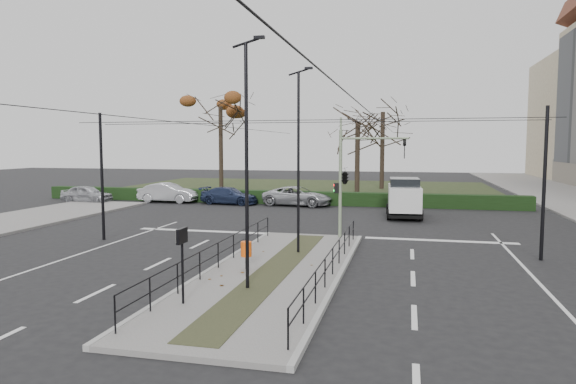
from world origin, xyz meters
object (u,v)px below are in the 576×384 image
object	(u,v)px
parked_car_first	(87,194)
streetlamp_median_near	(247,163)
streetlamp_median_far	(299,160)
rust_tree	(220,107)
parked_car_third	(229,196)
bare_tree_near	(358,128)
litter_bin	(246,249)
bare_tree_center	(383,118)
traffic_light	(347,175)
parked_car_second	(168,193)
parked_car_fourth	(298,196)
info_panel	(182,245)
white_van	(404,197)

from	to	relation	value
parked_car_first	streetlamp_median_near	bearing A→B (deg)	-133.16
streetlamp_median_far	rust_tree	distance (m)	34.00
parked_car_third	bare_tree_near	bearing A→B (deg)	-36.67
streetlamp_median_far	bare_tree_near	xyz separation A→B (m)	(-0.20, 26.34, 2.14)
litter_bin	rust_tree	bearing A→B (deg)	111.97
rust_tree	bare_tree_center	world-z (taller)	rust_tree
traffic_light	litter_bin	distance (m)	7.88
parked_car_second	parked_car_third	xyz separation A→B (m)	(5.11, -0.05, -0.11)
parked_car_first	parked_car_fourth	distance (m)	16.64
parked_car_third	parked_car_fourth	size ratio (longest dim) A/B	0.87
rust_tree	bare_tree_center	distance (m)	16.62
litter_bin	streetlamp_median_near	bearing A→B (deg)	-71.00
traffic_light	bare_tree_center	distance (m)	29.16
streetlamp_median_far	streetlamp_median_near	bearing A→B (deg)	-94.25
streetlamp_median_near	traffic_light	bearing A→B (deg)	78.71
info_panel	rust_tree	distance (m)	40.38
litter_bin	parked_car_fourth	xyz separation A→B (m)	(-2.50, 20.29, -0.12)
info_panel	bare_tree_near	bearing A→B (deg)	87.46
parked_car_first	rust_tree	size ratio (longest dim) A/B	0.37
parked_car_first	bare_tree_near	size ratio (longest dim) A/B	0.47
traffic_light	streetlamp_median_near	world-z (taller)	streetlamp_median_near
streetlamp_median_near	bare_tree_near	world-z (taller)	bare_tree_near
info_panel	parked_car_fourth	bearing A→B (deg)	94.71
info_panel	streetlamp_median_far	bearing A→B (deg)	76.93
info_panel	bare_tree_center	distance (m)	40.60
parked_car_first	litter_bin	bearing A→B (deg)	-130.94
parked_car_third	bare_tree_center	bearing A→B (deg)	-27.67
streetlamp_median_near	parked_car_third	size ratio (longest dim) A/B	1.67
streetlamp_median_near	white_van	xyz separation A→B (m)	(4.46, 18.12, -2.68)
litter_bin	parked_car_third	world-z (taller)	parked_car_third
streetlamp_median_near	rust_tree	distance (m)	38.81
streetlamp_median_far	parked_car_first	distance (m)	25.55
streetlamp_median_far	bare_tree_center	distance (m)	32.98
parked_car_fourth	white_van	distance (m)	9.00
info_panel	bare_tree_center	size ratio (longest dim) A/B	0.20
parked_car_first	info_panel	bearing A→B (deg)	-137.49
streetlamp_median_far	parked_car_second	size ratio (longest dim) A/B	1.60
streetlamp_median_far	white_van	size ratio (longest dim) A/B	1.58
white_van	rust_tree	world-z (taller)	rust_tree
traffic_light	parked_car_second	xyz separation A→B (m)	(-15.60, 13.03, -2.32)
traffic_light	white_van	bearing A→B (deg)	73.47
traffic_light	parked_car_third	distance (m)	16.86
litter_bin	streetlamp_median_far	xyz separation A→B (m)	(1.21, 3.16, 3.07)
litter_bin	info_panel	bearing A→B (deg)	-96.74
traffic_light	streetlamp_median_far	bearing A→B (deg)	-110.59
info_panel	litter_bin	bearing A→B (deg)	83.26
traffic_light	rust_tree	world-z (taller)	rust_tree
parked_car_second	white_van	bearing A→B (deg)	-103.74
streetlamp_median_near	bare_tree_near	xyz separation A→B (m)	(0.20, 31.83, 2.09)
info_panel	rust_tree	bearing A→B (deg)	109.08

